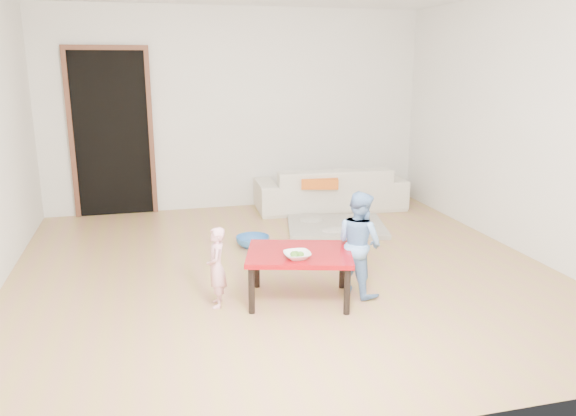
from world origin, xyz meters
name	(u,v)px	position (x,y,z in m)	size (l,w,h in m)	color
floor	(283,269)	(0.00, 0.00, 0.00)	(5.00, 5.00, 0.01)	tan
back_wall	(237,110)	(0.00, 2.50, 1.30)	(5.00, 0.02, 2.60)	white
right_wall	(524,125)	(2.50, 0.00, 1.30)	(0.02, 5.00, 2.60)	white
doorway	(112,135)	(-1.60, 2.48, 1.02)	(1.02, 0.08, 2.11)	brown
sofa	(330,188)	(1.15, 2.05, 0.29)	(1.96, 0.77, 0.57)	beige
cushion	(319,181)	(0.92, 1.78, 0.44)	(0.46, 0.41, 0.12)	orange
red_table	(299,276)	(-0.04, -0.73, 0.21)	(0.84, 0.63, 0.42)	maroon
bowl	(297,255)	(-0.10, -0.89, 0.45)	(0.21, 0.21, 0.05)	white
broccoli	(297,255)	(-0.10, -0.89, 0.45)	(0.12, 0.12, 0.06)	#2D5919
child_pink	(216,267)	(-0.71, -0.68, 0.33)	(0.24, 0.16, 0.66)	#E96A80
child_blue	(359,243)	(0.48, -0.71, 0.44)	(0.43, 0.34, 0.89)	#5684C9
basin	(253,242)	(-0.15, 0.72, 0.06)	(0.36, 0.36, 0.11)	#2C65A9
blanket	(336,226)	(0.93, 1.14, 0.03)	(1.12, 0.93, 0.06)	#BAB5A4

